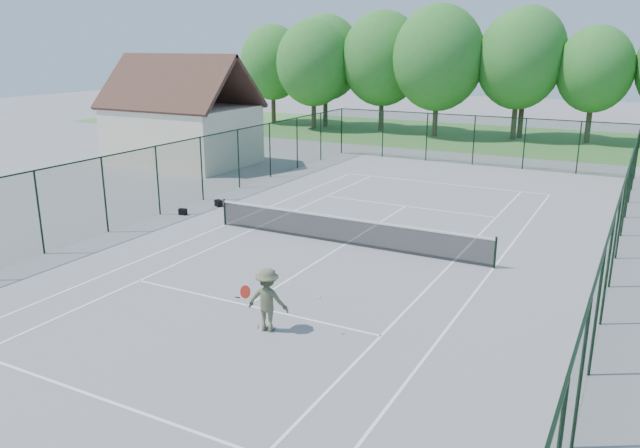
{
  "coord_description": "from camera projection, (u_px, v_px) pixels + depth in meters",
  "views": [
    {
      "loc": [
        9.55,
        -19.93,
        7.19
      ],
      "look_at": [
        0.0,
        -2.0,
        1.3
      ],
      "focal_mm": 35.0,
      "sensor_mm": 36.0,
      "label": 1
    }
  ],
  "objects": [
    {
      "name": "ground",
      "position": [
        345.0,
        244.0,
        23.21
      ],
      "size": [
        140.0,
        140.0,
        0.0
      ],
      "primitive_type": "plane",
      "color": "gray",
      "rests_on": "ground"
    },
    {
      "name": "grass_far",
      "position": [
        512.0,
        139.0,
        48.64
      ],
      "size": [
        80.0,
        16.0,
        0.01
      ],
      "primitive_type": "cube",
      "color": "#4B883B",
      "rests_on": "ground"
    },
    {
      "name": "court_lines",
      "position": [
        345.0,
        244.0,
        23.21
      ],
      "size": [
        11.05,
        23.85,
        0.01
      ],
      "color": "white",
      "rests_on": "ground"
    },
    {
      "name": "tennis_net",
      "position": [
        345.0,
        230.0,
        23.05
      ],
      "size": [
        11.08,
        0.08,
        1.1
      ],
      "color": "black",
      "rests_on": "ground"
    },
    {
      "name": "fence_enclosure",
      "position": [
        346.0,
        204.0,
        22.78
      ],
      "size": [
        18.05,
        36.05,
        3.02
      ],
      "color": "#16341C",
      "rests_on": "ground"
    },
    {
      "name": "utility_building",
      "position": [
        181.0,
        113.0,
        38.04
      ],
      "size": [
        8.6,
        6.27,
        6.63
      ],
      "color": "#F5E9CB",
      "rests_on": "ground"
    },
    {
      "name": "tree_line_far",
      "position": [
        519.0,
        60.0,
        46.97
      ],
      "size": [
        39.4,
        6.4,
        9.7
      ],
      "color": "#473925",
      "rests_on": "ground"
    },
    {
      "name": "sports_bag_a",
      "position": [
        183.0,
        212.0,
        27.18
      ],
      "size": [
        0.37,
        0.25,
        0.27
      ],
      "primitive_type": "cube",
      "rotation": [
        0.0,
        0.0,
        0.14
      ],
      "color": "black",
      "rests_on": "ground"
    },
    {
      "name": "sports_bag_b",
      "position": [
        219.0,
        203.0,
        28.6
      ],
      "size": [
        0.44,
        0.36,
        0.3
      ],
      "primitive_type": "cube",
      "rotation": [
        0.0,
        0.0,
        -0.38
      ],
      "color": "black",
      "rests_on": "ground"
    },
    {
      "name": "tennis_player",
      "position": [
        268.0,
        300.0,
        16.04
      ],
      "size": [
        2.22,
        0.84,
        1.7
      ],
      "color": "#585B3F",
      "rests_on": "ground"
    }
  ]
}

